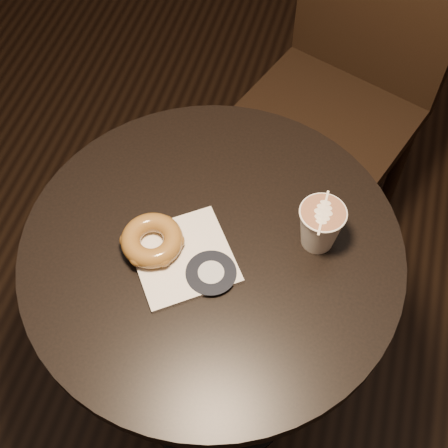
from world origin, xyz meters
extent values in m
plane|color=black|center=(0.00, 0.00, 0.00)|extent=(4.50, 4.50, 0.00)
cylinder|color=black|center=(0.00, 0.00, 0.73)|extent=(0.70, 0.70, 0.03)
cylinder|color=black|center=(0.00, 0.00, 0.37)|extent=(0.07, 0.07, 0.70)
cylinder|color=black|center=(0.00, 0.00, 0.01)|extent=(0.44, 0.44, 0.02)
cube|color=black|center=(0.13, 0.61, 0.48)|extent=(0.55, 0.55, 0.04)
cylinder|color=black|center=(-0.10, 0.50, 0.24)|extent=(0.04, 0.04, 0.48)
cylinder|color=black|center=(0.24, 0.37, 0.24)|extent=(0.04, 0.04, 0.48)
cylinder|color=black|center=(0.03, 0.84, 0.24)|extent=(0.04, 0.04, 0.48)
cylinder|color=black|center=(0.37, 0.72, 0.24)|extent=(0.04, 0.04, 0.48)
cube|color=white|center=(-0.04, -0.04, 0.75)|extent=(0.24, 0.24, 0.01)
torus|color=brown|center=(-0.10, -0.03, 0.78)|extent=(0.11, 0.11, 0.04)
camera|label=1|loc=(0.18, -0.56, 1.71)|focal=50.00mm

